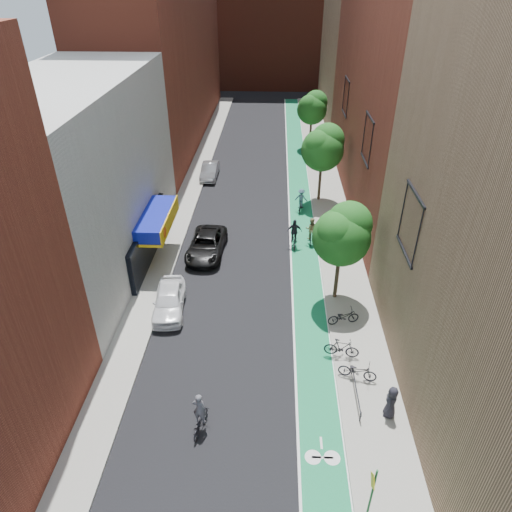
# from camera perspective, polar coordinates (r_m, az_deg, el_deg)

# --- Properties ---
(ground) EXTENTS (160.00, 160.00, 0.00)m
(ground) POSITION_cam_1_polar(r_m,az_deg,el_deg) (21.68, -3.27, -21.28)
(ground) COLOR black
(ground) RESTS_ON ground
(bike_lane) EXTENTS (2.00, 68.00, 0.01)m
(bike_lane) POSITION_cam_1_polar(r_m,az_deg,el_deg) (42.52, 5.43, 8.14)
(bike_lane) COLOR #136B33
(bike_lane) RESTS_ON ground
(sidewalk_left) EXTENTS (2.00, 68.00, 0.15)m
(sidewalk_left) POSITION_cam_1_polar(r_m,az_deg,el_deg) (43.13, -8.10, 8.42)
(sidewalk_left) COLOR gray
(sidewalk_left) RESTS_ON ground
(sidewalk_right) EXTENTS (3.00, 68.00, 0.15)m
(sidewalk_right) POSITION_cam_1_polar(r_m,az_deg,el_deg) (42.70, 8.81, 8.10)
(sidewalk_right) COLOR gray
(sidewalk_right) RESTS_ON ground
(building_left_white) EXTENTS (8.00, 20.00, 12.00)m
(building_left_white) POSITION_cam_1_polar(r_m,az_deg,el_deg) (31.72, -21.59, 9.02)
(building_left_white) COLOR silver
(building_left_white) RESTS_ON ground
(building_left_far_red) EXTENTS (8.00, 36.00, 22.00)m
(building_left_far_red) POSITION_cam_1_polar(r_m,az_deg,el_deg) (56.53, -11.64, 25.39)
(building_left_far_red) COLOR maroon
(building_left_far_red) RESTS_ON ground
(building_right_mid_red) EXTENTS (8.00, 28.00, 22.00)m
(building_right_mid_red) POSITION_cam_1_polar(r_m,az_deg,el_deg) (40.57, 18.54, 21.85)
(building_right_mid_red) COLOR maroon
(building_right_mid_red) RESTS_ON ground
(building_right_far_tan) EXTENTS (8.00, 20.00, 18.00)m
(building_right_far_tan) POSITION_cam_1_polar(r_m,az_deg,el_deg) (64.10, 12.87, 24.24)
(building_right_far_tan) COLOR #8C6B4C
(building_right_far_tan) RESTS_ON ground
(building_far_closure) EXTENTS (30.00, 14.00, 20.00)m
(building_far_closure) POSITION_cam_1_polar(r_m,az_deg,el_deg) (85.05, 1.52, 27.50)
(building_far_closure) COLOR maroon
(building_far_closure) RESTS_ON ground
(tree_near) EXTENTS (3.40, 3.36, 6.42)m
(tree_near) POSITION_cam_1_polar(r_m,az_deg,el_deg) (26.39, 10.77, 2.84)
(tree_near) COLOR #332619
(tree_near) RESTS_ON ground
(tree_mid) EXTENTS (3.55, 3.53, 6.74)m
(tree_mid) POSITION_cam_1_polar(r_m,az_deg,el_deg) (39.02, 8.39, 13.38)
(tree_mid) COLOR #332619
(tree_mid) RESTS_ON ground
(tree_far) EXTENTS (3.30, 3.25, 6.21)m
(tree_far) POSITION_cam_1_polar(r_m,az_deg,el_deg) (52.50, 7.08, 18.01)
(tree_far) COLOR #332619
(tree_far) RESTS_ON ground
(sign_pole) EXTENTS (0.13, 0.71, 3.00)m
(sign_pole) POSITION_cam_1_polar(r_m,az_deg,el_deg) (18.52, 14.26, -26.73)
(sign_pole) COLOR #194C26
(sign_pole) RESTS_ON sidewalk_right
(parked_car_white) EXTENTS (2.21, 4.55, 1.49)m
(parked_car_white) POSITION_cam_1_polar(r_m,az_deg,el_deg) (27.62, -10.81, -5.43)
(parked_car_white) COLOR white
(parked_car_white) RESTS_ON ground
(parked_car_black) EXTENTS (2.64, 5.31, 1.45)m
(parked_car_black) POSITION_cam_1_polar(r_m,az_deg,el_deg) (32.59, -6.21, 1.39)
(parked_car_black) COLOR black
(parked_car_black) RESTS_ON ground
(parked_car_silver) EXTENTS (1.47, 4.18, 1.38)m
(parked_car_silver) POSITION_cam_1_polar(r_m,az_deg,el_deg) (45.16, -5.81, 10.55)
(parked_car_silver) COLOR gray
(parked_car_silver) RESTS_ON ground
(cyclist_lead) EXTENTS (0.92, 1.80, 2.07)m
(cyclist_lead) POSITION_cam_1_polar(r_m,az_deg,el_deg) (21.41, -7.01, -19.42)
(cyclist_lead) COLOR black
(cyclist_lead) RESTS_ON ground
(cyclist_lane_near) EXTENTS (0.85, 1.54, 2.04)m
(cyclist_lane_near) POSITION_cam_1_polar(r_m,az_deg,el_deg) (33.83, 6.88, 2.94)
(cyclist_lane_near) COLOR black
(cyclist_lane_near) RESTS_ON ground
(cyclist_lane_mid) EXTENTS (1.07, 1.76, 2.17)m
(cyclist_lane_mid) POSITION_cam_1_polar(r_m,az_deg,el_deg) (33.30, 4.82, 2.44)
(cyclist_lane_mid) COLOR black
(cyclist_lane_mid) RESTS_ON ground
(cyclist_lane_far) EXTENTS (1.14, 1.92, 1.95)m
(cyclist_lane_far) POSITION_cam_1_polar(r_m,az_deg,el_deg) (38.51, 5.65, 6.78)
(cyclist_lane_far) COLOR black
(cyclist_lane_far) RESTS_ON ground
(parked_bike_near) EXTENTS (2.00, 1.13, 0.99)m
(parked_bike_near) POSITION_cam_1_polar(r_m,az_deg,el_deg) (23.67, 12.58, -13.81)
(parked_bike_near) COLOR black
(parked_bike_near) RESTS_ON sidewalk_right
(parked_bike_mid) EXTENTS (1.89, 0.82, 1.10)m
(parked_bike_mid) POSITION_cam_1_polar(r_m,az_deg,el_deg) (24.58, 10.65, -11.23)
(parked_bike_mid) COLOR black
(parked_bike_mid) RESTS_ON sidewalk_right
(parked_bike_far) EXTENTS (1.94, 1.05, 0.97)m
(parked_bike_far) POSITION_cam_1_polar(r_m,az_deg,el_deg) (26.61, 10.87, -7.45)
(parked_bike_far) COLOR black
(parked_bike_far) RESTS_ON sidewalk_right
(pedestrian) EXTENTS (0.79, 0.97, 1.71)m
(pedestrian) POSITION_cam_1_polar(r_m,az_deg,el_deg) (22.25, 16.54, -17.08)
(pedestrian) COLOR black
(pedestrian) RESTS_ON sidewalk_right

